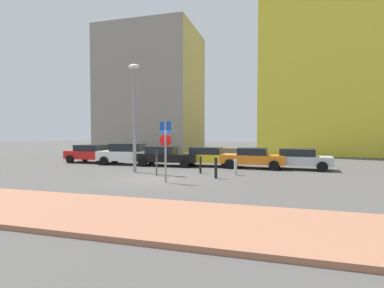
{
  "coord_description": "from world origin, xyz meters",
  "views": [
    {
      "loc": [
        5.94,
        -13.76,
        2.4
      ],
      "look_at": [
        1.04,
        3.36,
        1.69
      ],
      "focal_mm": 27.15,
      "sensor_mm": 36.0,
      "label": 1
    }
  ],
  "objects_px": {
    "traffic_bollard_far": "(236,167)",
    "traffic_bollard_mid": "(200,165)",
    "parked_car_yellow": "(208,156)",
    "parked_car_white": "(128,154)",
    "parked_car_silver": "(298,158)",
    "street_lamp": "(134,108)",
    "parked_car_red": "(92,153)",
    "parking_sign_post": "(166,144)",
    "parked_car_orange": "(253,158)",
    "parking_meter": "(157,159)",
    "parked_car_black": "(166,156)",
    "traffic_bollard_near": "(216,168)"
  },
  "relations": [
    {
      "from": "traffic_bollard_far",
      "to": "traffic_bollard_mid",
      "type": "bearing_deg",
      "value": 178.0
    },
    {
      "from": "parked_car_yellow",
      "to": "parked_car_white",
      "type": "bearing_deg",
      "value": -174.65
    },
    {
      "from": "parked_car_silver",
      "to": "street_lamp",
      "type": "xyz_separation_m",
      "value": [
        -9.56,
        -4.12,
        3.12
      ]
    },
    {
      "from": "parked_car_white",
      "to": "traffic_bollard_mid",
      "type": "bearing_deg",
      "value": -26.33
    },
    {
      "from": "parked_car_red",
      "to": "traffic_bollard_far",
      "type": "xyz_separation_m",
      "value": [
        11.81,
        -3.56,
        -0.32
      ]
    },
    {
      "from": "parked_car_red",
      "to": "traffic_bollard_far",
      "type": "height_order",
      "value": "parked_car_red"
    },
    {
      "from": "parking_sign_post",
      "to": "traffic_bollard_far",
      "type": "height_order",
      "value": "parking_sign_post"
    },
    {
      "from": "parked_car_red",
      "to": "parked_car_silver",
      "type": "bearing_deg",
      "value": 0.17
    },
    {
      "from": "parked_car_white",
      "to": "parked_car_silver",
      "type": "xyz_separation_m",
      "value": [
        12.02,
        0.36,
        -0.1
      ]
    },
    {
      "from": "parked_car_orange",
      "to": "parking_meter",
      "type": "bearing_deg",
      "value": -134.44
    },
    {
      "from": "parked_car_black",
      "to": "parking_sign_post",
      "type": "height_order",
      "value": "parking_sign_post"
    },
    {
      "from": "street_lamp",
      "to": "parked_car_white",
      "type": "bearing_deg",
      "value": 123.23
    },
    {
      "from": "parked_car_white",
      "to": "parked_car_silver",
      "type": "distance_m",
      "value": 12.02
    },
    {
      "from": "parked_car_red",
      "to": "traffic_bollard_mid",
      "type": "xyz_separation_m",
      "value": [
        9.75,
        -3.49,
        -0.25
      ]
    },
    {
      "from": "parked_car_orange",
      "to": "street_lamp",
      "type": "bearing_deg",
      "value": -149.11
    },
    {
      "from": "parked_car_black",
      "to": "traffic_bollard_mid",
      "type": "xyz_separation_m",
      "value": [
        3.37,
        -3.1,
        -0.22
      ]
    },
    {
      "from": "parked_car_silver",
      "to": "traffic_bollard_far",
      "type": "xyz_separation_m",
      "value": [
        -3.56,
        -3.6,
        -0.28
      ]
    },
    {
      "from": "parked_car_yellow",
      "to": "parked_car_silver",
      "type": "relative_size",
      "value": 0.97
    },
    {
      "from": "parked_car_white",
      "to": "parked_car_orange",
      "type": "bearing_deg",
      "value": 1.57
    },
    {
      "from": "parked_car_yellow",
      "to": "traffic_bollard_mid",
      "type": "relative_size",
      "value": 4.02
    },
    {
      "from": "parking_meter",
      "to": "traffic_bollard_mid",
      "type": "bearing_deg",
      "value": 36.21
    },
    {
      "from": "parked_car_red",
      "to": "traffic_bollard_far",
      "type": "relative_size",
      "value": 4.77
    },
    {
      "from": "parked_car_silver",
      "to": "traffic_bollard_near",
      "type": "xyz_separation_m",
      "value": [
        -4.4,
        -5.05,
        -0.18
      ]
    },
    {
      "from": "parked_car_red",
      "to": "parking_meter",
      "type": "relative_size",
      "value": 2.97
    },
    {
      "from": "parked_car_white",
      "to": "traffic_bollard_mid",
      "type": "relative_size",
      "value": 4.5
    },
    {
      "from": "parked_car_orange",
      "to": "traffic_bollard_mid",
      "type": "relative_size",
      "value": 4.19
    },
    {
      "from": "parking_sign_post",
      "to": "parking_meter",
      "type": "relative_size",
      "value": 2.08
    },
    {
      "from": "traffic_bollard_far",
      "to": "parked_car_red",
      "type": "bearing_deg",
      "value": 163.23
    },
    {
      "from": "parked_car_white",
      "to": "parked_car_black",
      "type": "bearing_deg",
      "value": -1.18
    },
    {
      "from": "parked_car_black",
      "to": "parked_car_red",
      "type": "bearing_deg",
      "value": 176.58
    },
    {
      "from": "parked_car_red",
      "to": "parked_car_white",
      "type": "bearing_deg",
      "value": -5.43
    },
    {
      "from": "parked_car_silver",
      "to": "traffic_bollard_mid",
      "type": "xyz_separation_m",
      "value": [
        -5.62,
        -3.53,
        -0.22
      ]
    },
    {
      "from": "parked_car_yellow",
      "to": "traffic_bollard_mid",
      "type": "height_order",
      "value": "parked_car_yellow"
    },
    {
      "from": "parked_car_red",
      "to": "parked_car_silver",
      "type": "height_order",
      "value": "parked_car_red"
    },
    {
      "from": "parked_car_red",
      "to": "street_lamp",
      "type": "height_order",
      "value": "street_lamp"
    },
    {
      "from": "parked_car_silver",
      "to": "parked_car_white",
      "type": "bearing_deg",
      "value": -178.27
    },
    {
      "from": "parked_car_silver",
      "to": "parked_car_black",
      "type": "bearing_deg",
      "value": -177.28
    },
    {
      "from": "parking_sign_post",
      "to": "parked_car_yellow",
      "type": "bearing_deg",
      "value": 86.63
    },
    {
      "from": "parking_meter",
      "to": "traffic_bollard_far",
      "type": "xyz_separation_m",
      "value": [
        4.17,
        1.47,
        -0.48
      ]
    },
    {
      "from": "parked_car_orange",
      "to": "traffic_bollard_far",
      "type": "height_order",
      "value": "parked_car_orange"
    },
    {
      "from": "parked_car_white",
      "to": "street_lamp",
      "type": "xyz_separation_m",
      "value": [
        2.46,
        -3.76,
        3.02
      ]
    },
    {
      "from": "parking_sign_post",
      "to": "traffic_bollard_far",
      "type": "bearing_deg",
      "value": 49.4
    },
    {
      "from": "parked_car_orange",
      "to": "traffic_bollard_mid",
      "type": "bearing_deg",
      "value": -128.88
    },
    {
      "from": "traffic_bollard_mid",
      "to": "traffic_bollard_far",
      "type": "distance_m",
      "value": 2.06
    },
    {
      "from": "street_lamp",
      "to": "parking_sign_post",
      "type": "bearing_deg",
      "value": -42.69
    },
    {
      "from": "street_lamp",
      "to": "parking_meter",
      "type": "bearing_deg",
      "value": -27.64
    },
    {
      "from": "parking_sign_post",
      "to": "parking_meter",
      "type": "height_order",
      "value": "parking_sign_post"
    },
    {
      "from": "parked_car_yellow",
      "to": "street_lamp",
      "type": "xyz_separation_m",
      "value": [
        -3.52,
        -4.32,
        3.12
      ]
    },
    {
      "from": "traffic_bollard_mid",
      "to": "parked_car_white",
      "type": "bearing_deg",
      "value": 153.67
    },
    {
      "from": "parked_car_yellow",
      "to": "street_lamp",
      "type": "relative_size",
      "value": 0.63
    }
  ]
}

